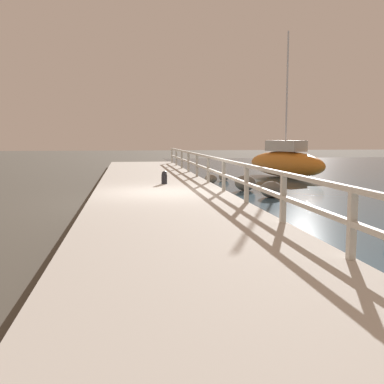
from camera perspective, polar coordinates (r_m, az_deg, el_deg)
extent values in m
plane|color=#4C473D|center=(13.87, -3.94, -1.37)|extent=(120.00, 120.00, 0.00)
cube|color=beige|center=(13.84, -3.94, -0.68)|extent=(4.13, 36.00, 0.34)
cube|color=beige|center=(6.44, 19.65, -3.77)|extent=(0.10, 0.10, 1.00)
cube|color=beige|center=(8.89, 11.51, -0.68)|extent=(0.10, 0.10, 1.00)
cube|color=beige|center=(11.45, 6.94, 1.07)|extent=(0.10, 0.10, 1.00)
cube|color=beige|center=(14.06, 4.06, 2.17)|extent=(0.10, 0.10, 1.00)
cube|color=beige|center=(16.70, 2.08, 2.92)|extent=(0.10, 0.10, 1.00)
cube|color=beige|center=(19.35, 0.64, 3.46)|extent=(0.10, 0.10, 1.00)
cube|color=beige|center=(22.02, -0.45, 3.87)|extent=(0.10, 0.10, 1.00)
cube|color=beige|center=(24.70, -1.31, 4.19)|extent=(0.10, 0.10, 1.00)
cube|color=beige|center=(27.38, -2.00, 4.45)|extent=(0.10, 0.10, 1.00)
cube|color=beige|center=(30.06, -2.57, 4.66)|extent=(0.10, 0.10, 1.00)
cube|color=beige|center=(14.03, 4.07, 4.04)|extent=(0.09, 32.50, 0.08)
cube|color=beige|center=(14.06, 4.06, 2.17)|extent=(0.09, 32.50, 0.08)
ellipsoid|color=slate|center=(19.75, 2.42, 1.68)|extent=(0.54, 0.49, 0.41)
ellipsoid|color=#666056|center=(15.24, 10.02, 0.33)|extent=(0.74, 0.66, 0.55)
ellipsoid|color=slate|center=(21.05, 4.07, 1.92)|extent=(0.48, 0.43, 0.36)
ellipsoid|color=#666056|center=(17.08, 6.77, 1.15)|extent=(0.80, 0.72, 0.60)
cylinder|color=black|center=(16.23, -3.54, 1.63)|extent=(0.20, 0.20, 0.34)
sphere|color=black|center=(16.21, -3.55, 2.35)|extent=(0.18, 0.18, 0.18)
ellipsoid|color=orange|center=(23.40, 11.75, 3.48)|extent=(3.13, 5.50, 1.31)
cube|color=beige|center=(23.37, 11.80, 5.76)|extent=(1.63, 2.41, 0.54)
cylinder|color=silver|center=(23.47, 11.97, 12.32)|extent=(0.09, 0.09, 5.91)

